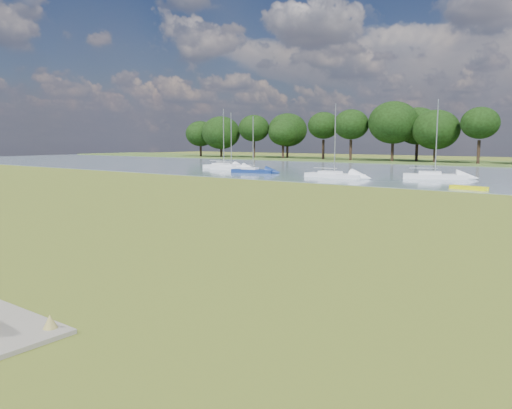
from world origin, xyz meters
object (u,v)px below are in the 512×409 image
Objects in this scene: sailboat_3 at (231,167)px; sailboat_2 at (223,165)px; sailboat_5 at (334,174)px; kayak at (469,188)px; sailboat_7 at (253,170)px; sailboat_8 at (434,174)px.

sailboat_2 is at bearing 141.80° from sailboat_3.
sailboat_5 is (17.52, -4.11, -0.02)m from sailboat_3.
sailboat_5 reaches higher than kayak.
sailboat_3 is 1.11× the size of sailboat_7.
sailboat_3 is at bearing 169.58° from sailboat_5.
sailboat_7 is at bearing 178.43° from sailboat_5.
sailboat_7 is at bearing -27.36° from sailboat_2.
kayak is 0.44× the size of sailboat_7.
sailboat_8 is at bearing 133.20° from kayak.
kayak is 0.39× the size of sailboat_5.
sailboat_7 is (6.10, -3.24, -0.03)m from sailboat_3.
sailboat_2 is 29.14m from sailboat_8.
kayak is 11.30m from sailboat_8.
kayak is 15.57m from sailboat_5.
sailboat_7 is 20.79m from sailboat_8.
sailboat_2 is at bearing 138.92° from sailboat_7.
sailboat_2 reaches higher than sailboat_3.
kayak is at bearing -15.59° from sailboat_5.
kayak is at bearing -24.89° from sailboat_7.
sailboat_3 is at bearing 161.59° from sailboat_8.
sailboat_2 is 1.21× the size of sailboat_7.
sailboat_5 is (20.13, -5.62, -0.04)m from sailboat_2.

